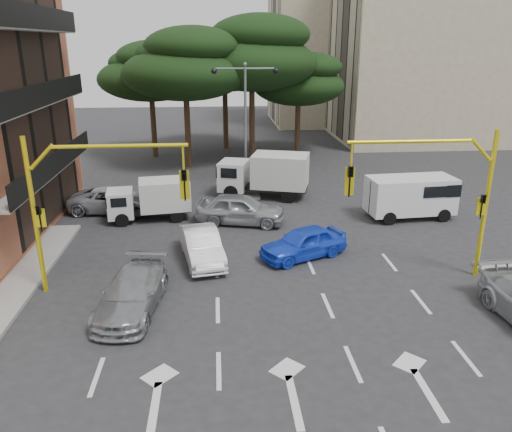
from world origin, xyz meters
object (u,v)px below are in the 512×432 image
Objects in this scene: car_silver_cross_a at (114,200)px; box_truck_a at (150,200)px; car_silver_cross_b at (241,209)px; street_lamp_center at (245,104)px; signal_mast_right at (444,185)px; signal_mast_left at (82,193)px; car_blue_compact at (303,243)px; box_truck_b at (264,175)px; car_white_hatch at (202,246)px; van_white at (410,197)px; car_silver_wagon at (132,293)px.

car_silver_cross_a is 2.69m from box_truck_a.
street_lamp_center is at bearing 7.87° from car_silver_cross_b.
car_silver_cross_b is at bearing 136.96° from signal_mast_right.
signal_mast_left is 0.77× the size of street_lamp_center.
box_truck_b is (-0.84, 9.36, 0.67)m from car_blue_compact.
car_silver_cross_a is at bearing 95.41° from signal_mast_left.
signal_mast_right is at bearing 38.91° from car_blue_compact.
street_lamp_center is 1.94× the size of car_blue_compact.
street_lamp_center reaches higher than car_silver_cross_b.
car_silver_cross_a is 1.06× the size of car_silver_cross_b.
signal_mast_right is 1.29× the size of car_silver_cross_b.
car_silver_cross_a is at bearing -149.72° from street_lamp_center.
car_silver_cross_b is at bearing -109.74° from box_truck_a.
car_white_hatch is (-9.44, 2.38, -3.19)m from signal_mast_right.
car_silver_cross_b is at bearing 176.25° from box_truck_b.
car_white_hatch is 1.05× the size of car_blue_compact.
signal_mast_left reaches higher than van_white.
signal_mast_left is 9.53m from car_blue_compact.
car_silver_cross_b reaches higher than car_silver_cross_a.
signal_mast_left reaches higher than car_silver_cross_b.
signal_mast_right reaches higher than box_truck_b.
signal_mast_right is 1.42× the size of car_white_hatch.
van_white is 8.76m from box_truck_b.
car_white_hatch reaches higher than car_blue_compact.
car_white_hatch is 0.91× the size of car_silver_wagon.
box_truck_a reaches higher than car_white_hatch.
box_truck_a is at bearing 91.82° from car_silver_cross_b.
car_silver_wagon is at bearing -84.32° from car_blue_compact.
signal_mast_right is 10.72m from car_silver_cross_b.
car_silver_cross_b is at bearing -93.10° from van_white.
box_truck_b is at bearing 56.42° from signal_mast_left.
box_truck_a is at bearing 100.18° from car_silver_wagon.
signal_mast_right reaches higher than car_blue_compact.
van_white is at bearing -93.01° from car_silver_cross_a.
box_truck_b is at bearing 159.83° from car_blue_compact.
street_lamp_center is at bearing 64.09° from signal_mast_left.
van_white is at bearing 40.87° from car_silver_wagon.
car_blue_compact is 0.91× the size of box_truck_a.
car_silver_cross_a is (-5.07, 7.13, -0.01)m from car_white_hatch.
signal_mast_left is 1.31× the size of van_white.
car_silver_cross_a is (-14.51, 9.51, -3.20)m from signal_mast_right.
street_lamp_center is at bearing -54.71° from car_silver_cross_a.
street_lamp_center is at bearing 163.70° from car_blue_compact.
van_white is at bearing 100.66° from car_blue_compact.
car_silver_wagon is 11.55m from car_silver_cross_a.
box_truck_b is at bearing -68.04° from box_truck_a.
car_blue_compact is 0.81× the size of car_silver_cross_a.
car_silver_cross_a is (-9.55, 7.11, 0.00)m from car_blue_compact.
car_silver_cross_b is 9.21m from van_white.
car_silver_wagon is (-5.02, -15.74, -4.75)m from street_lamp_center.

